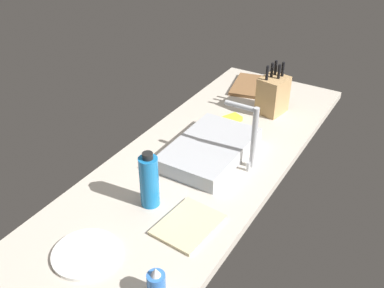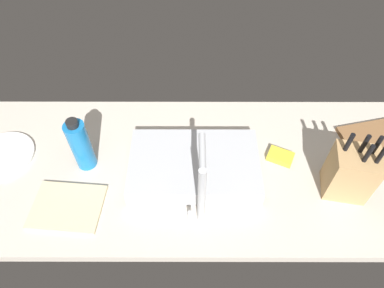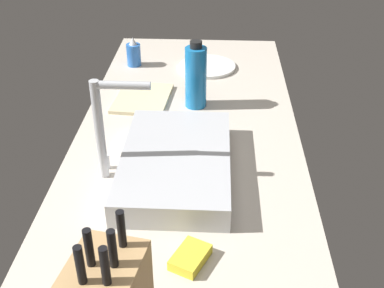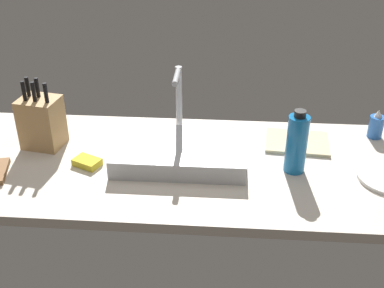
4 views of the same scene
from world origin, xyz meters
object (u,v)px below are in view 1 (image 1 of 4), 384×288
Objects in this scene: soap_bottle at (156,284)px; dinner_plate at (86,253)px; dish_towel at (188,225)px; sink_basin at (210,149)px; knife_block at (273,95)px; dish_sponge at (232,119)px; water_bottle at (149,181)px; faucet at (251,132)px; cutting_board at (247,85)px.

soap_bottle is 28.92cm from dinner_plate.
soap_bottle is 0.49× the size of dish_towel.
sink_basin reaches higher than dinner_plate.
sink_basin is 74.98cm from soap_bottle.
dish_towel is (-29.65, -7.39, -4.17)cm from soap_bottle.
knife_block reaches higher than dinner_plate.
knife_block is 2.85× the size of dish_sponge.
dish_sponge is (-70.47, -2.14, -9.25)cm from water_bottle.
dish_towel is at bearing 19.52° from sink_basin.
faucet reaches higher than dish_towel.
dish_sponge is (-103.20, -27.79, -3.57)cm from soap_bottle.
soap_bottle reaches higher than dish_towel.
faucet reaches higher than knife_block.
sink_basin is 72.64cm from cutting_board.
sink_basin is at bearing 175.01° from water_bottle.
knife_block is 1.16× the size of dinner_plate.
dish_towel is at bearing 143.30° from dinner_plate.
sink_basin is 21.59cm from faucet.
cutting_board is (-70.92, -15.56, -2.35)cm from sink_basin.
water_bottle is at bearing 6.32° from cutting_board.
sink_basin is 51.52cm from knife_block.
dish_towel is at bearing 15.50° from dish_sponge.
soap_bottle is at bearing 14.87° from cutting_board.
water_bottle is at bearing 174.68° from dinner_plate.
dish_sponge is at bearing -164.50° from dish_towel.
faucet is 46.03cm from water_bottle.
water_bottle is at bearing 3.44° from knife_block.
dinner_plate and dish_towel have the same top height.
cutting_board is 141.61cm from dinner_plate.
cutting_board is at bearing -121.55° from knife_block.
knife_block is at bearing 146.24° from dish_sponge.
dish_sponge is (-73.55, -20.40, 0.60)cm from dish_towel.
faucet is 46.60cm from dish_towel.
sink_basin is at bearing 12.38° from cutting_board.
dish_towel is (41.94, 14.87, -2.65)cm from sink_basin.
dish_towel is (3.07, 18.27, -9.85)cm from water_bottle.
knife_block reaches higher than sink_basin.
water_bottle reaches higher than sink_basin.
dinner_plate is at bearing 3.74° from cutting_board.
dish_sponge is at bearing -142.62° from faucet.
soap_bottle reaches higher than cutting_board.
dinner_plate is 35.48cm from dish_towel.
knife_block is at bearing -175.25° from dish_towel.
dish_towel is at bearing -166.00° from soap_bottle.
sink_basin reaches higher than dish_sponge.
sink_basin is at bearing 2.10° from knife_block.
dish_sponge is at bearing 179.55° from dinner_plate.
cutting_board is 1.26× the size of water_bottle.
knife_block reaches higher than dish_towel.
dinner_plate is at bearing -92.41° from soap_bottle.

